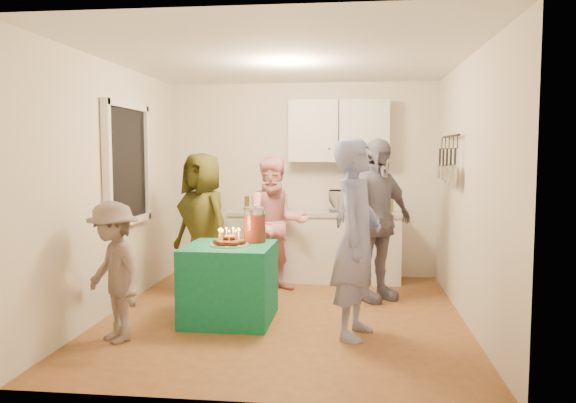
# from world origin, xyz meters

# --- Properties ---
(floor) EXTENTS (4.00, 4.00, 0.00)m
(floor) POSITION_xyz_m (0.00, 0.00, 0.00)
(floor) COLOR brown
(floor) RESTS_ON ground
(ceiling) EXTENTS (4.00, 4.00, 0.00)m
(ceiling) POSITION_xyz_m (0.00, 0.00, 2.60)
(ceiling) COLOR white
(ceiling) RESTS_ON floor
(back_wall) EXTENTS (3.60, 3.60, 0.00)m
(back_wall) POSITION_xyz_m (0.00, 2.00, 1.30)
(back_wall) COLOR silver
(back_wall) RESTS_ON floor
(left_wall) EXTENTS (4.00, 4.00, 0.00)m
(left_wall) POSITION_xyz_m (-1.80, 0.00, 1.30)
(left_wall) COLOR silver
(left_wall) RESTS_ON floor
(right_wall) EXTENTS (4.00, 4.00, 0.00)m
(right_wall) POSITION_xyz_m (1.80, 0.00, 1.30)
(right_wall) COLOR silver
(right_wall) RESTS_ON floor
(window_night) EXTENTS (0.04, 1.00, 1.20)m
(window_night) POSITION_xyz_m (-1.77, 0.30, 1.55)
(window_night) COLOR black
(window_night) RESTS_ON left_wall
(counter) EXTENTS (2.20, 0.58, 0.86)m
(counter) POSITION_xyz_m (0.20, 1.70, 0.43)
(counter) COLOR white
(counter) RESTS_ON floor
(countertop) EXTENTS (2.24, 0.62, 0.05)m
(countertop) POSITION_xyz_m (0.20, 1.70, 0.89)
(countertop) COLOR beige
(countertop) RESTS_ON counter
(upper_cabinet) EXTENTS (1.30, 0.30, 0.80)m
(upper_cabinet) POSITION_xyz_m (0.50, 1.85, 1.95)
(upper_cabinet) COLOR white
(upper_cabinet) RESTS_ON back_wall
(pot_rack) EXTENTS (0.12, 1.00, 0.60)m
(pot_rack) POSITION_xyz_m (1.72, 0.70, 1.60)
(pot_rack) COLOR black
(pot_rack) RESTS_ON right_wall
(microwave) EXTENTS (0.50, 0.34, 0.27)m
(microwave) POSITION_xyz_m (0.63, 1.70, 1.05)
(microwave) COLOR white
(microwave) RESTS_ON countertop
(party_table) EXTENTS (0.86, 0.86, 0.76)m
(party_table) POSITION_xyz_m (-0.52, -0.20, 0.38)
(party_table) COLOR #106F4A
(party_table) RESTS_ON floor
(donut_cake) EXTENTS (0.38, 0.38, 0.18)m
(donut_cake) POSITION_xyz_m (-0.51, -0.22, 0.85)
(donut_cake) COLOR #381C0C
(donut_cake) RESTS_ON party_table
(punch_jar) EXTENTS (0.22, 0.22, 0.34)m
(punch_jar) POSITION_xyz_m (-0.30, -0.00, 0.93)
(punch_jar) COLOR red
(punch_jar) RESTS_ON party_table
(man_birthday) EXTENTS (0.59, 0.75, 1.80)m
(man_birthday) POSITION_xyz_m (0.72, -0.54, 0.90)
(man_birthday) COLOR #858FC2
(man_birthday) RESTS_ON floor
(woman_back_left) EXTENTS (0.97, 0.91, 1.67)m
(woman_back_left) POSITION_xyz_m (-1.06, 0.77, 0.83)
(woman_back_left) COLOR #63631C
(woman_back_left) RESTS_ON floor
(woman_back_center) EXTENTS (0.93, 0.81, 1.62)m
(woman_back_center) POSITION_xyz_m (-0.23, 1.06, 0.81)
(woman_back_center) COLOR #E37684
(woman_back_center) RESTS_ON floor
(woman_back_right) EXTENTS (1.11, 1.04, 1.83)m
(woman_back_right) POSITION_xyz_m (0.94, 0.76, 0.92)
(woman_back_right) COLOR black
(woman_back_right) RESTS_ON floor
(child_near_left) EXTENTS (0.91, 0.88, 1.25)m
(child_near_left) POSITION_xyz_m (-1.40, -0.92, 0.62)
(child_near_left) COLOR #655651
(child_near_left) RESTS_ON floor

